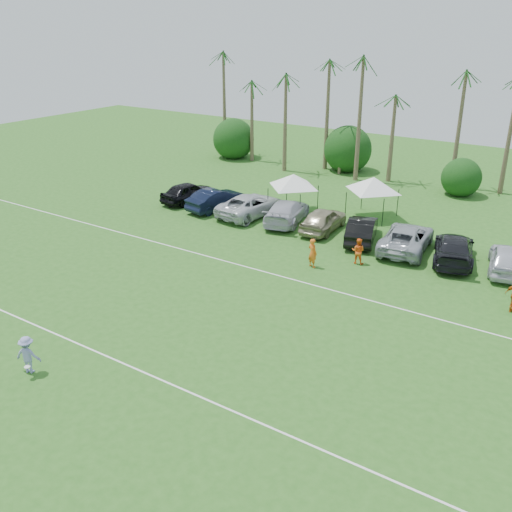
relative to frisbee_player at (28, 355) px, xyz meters
The scene contains 27 objects.
ground 2.49m from the frisbee_player, 18.06° to the left, with size 120.00×120.00×0.00m, color #2A5F1C.
field_lines 9.04m from the frisbee_player, 75.75° to the left, with size 80.00×12.10×0.01m.
palm_tree_0 43.98m from the frisbee_player, 117.06° to the left, with size 2.40×2.40×8.90m.
palm_tree_1 42.12m from the frisbee_player, 110.90° to the left, with size 2.40×2.40×9.90m.
palm_tree_2 40.80m from the frisbee_player, 104.18° to the left, with size 2.40×2.40×10.90m.
palm_tree_3 40.21m from the frisbee_player, 98.50° to the left, with size 2.40×2.40×11.90m.
palm_tree_4 39.32m from the frisbee_player, 92.64° to the left, with size 2.40×2.40×8.90m.
palm_tree_5 39.50m from the frisbee_player, 86.73° to the left, with size 2.40×2.40×9.90m.
palm_tree_6 40.09m from the frisbee_player, 80.88° to the left, with size 2.40×2.40×10.90m.
palm_tree_7 41.09m from the frisbee_player, 75.22° to the left, with size 2.40×2.40×11.90m.
bush_tree_0 43.13m from the frisbee_player, 112.91° to the left, with size 4.00×4.00×4.00m.
bush_tree_1 39.91m from the frisbee_player, 95.44° to the left, with size 4.00×4.00×4.00m.
bush_tree_2 40.57m from the frisbee_player, 78.31° to the left, with size 4.00×4.00×4.00m.
sideline_player_a 17.72m from the frisbee_player, 73.97° to the left, with size 0.68×0.45×1.88m, color orange.
sideline_player_b 20.36m from the frisbee_player, 69.77° to the left, with size 0.82×0.64×1.69m, color orange.
canopy_tent_left 25.95m from the frisbee_player, 93.54° to the left, with size 4.48×4.48×3.63m.
canopy_tent_right 28.44m from the frisbee_player, 81.52° to the left, with size 4.65×4.65×3.77m.
frisbee_player is the anchor object (origin of this frame).
parked_car_0 25.41m from the frisbee_player, 113.89° to the left, with size 2.04×5.06×1.73m, color black.
parked_car_1 23.98m from the frisbee_player, 107.25° to the left, with size 1.83×5.24×1.73m, color black.
parked_car_2 23.49m from the frisbee_player, 99.63° to the left, with size 2.86×6.21×1.73m, color silver.
parked_car_3 23.39m from the frisbee_player, 91.83° to the left, with size 2.42×5.94×1.73m, color silver.
parked_car_4 23.38m from the frisbee_player, 84.03° to the left, with size 2.04×5.06×1.73m, color tan.
parked_car_5 23.57m from the frisbee_player, 76.22° to the left, with size 1.83×5.24×1.73m, color black.
parked_car_6 24.60m from the frisbee_player, 69.05° to the left, with size 2.86×6.21×1.73m, color #A3A9B0.
parked_car_7 25.78m from the frisbee_player, 62.32° to the left, with size 2.42×5.94×1.73m, color black.
parked_car_8 27.51m from the frisbee_player, 56.56° to the left, with size 2.04×5.06×1.73m, color silver.
Camera 1 is at (17.86, -12.91, 14.51)m, focal length 40.00 mm.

